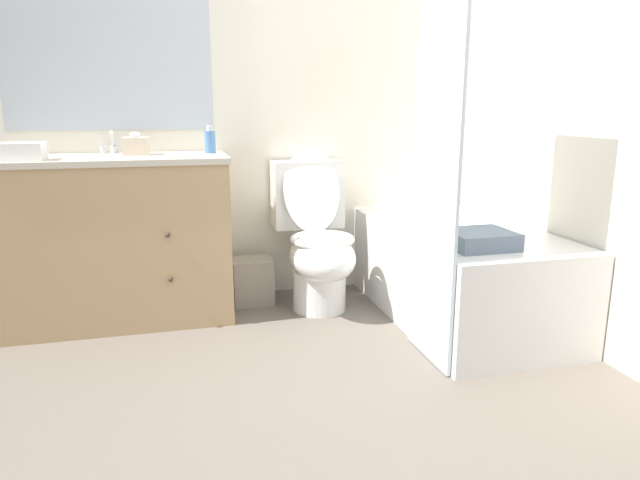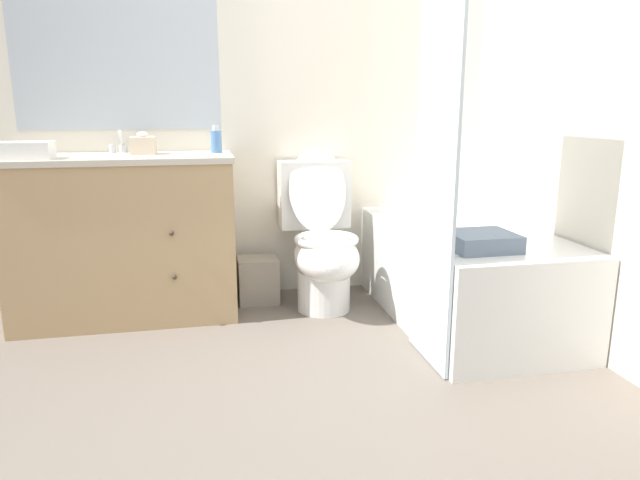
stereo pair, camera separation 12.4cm
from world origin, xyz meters
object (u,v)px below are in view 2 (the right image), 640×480
sink_faucet (123,146)px  toilet (322,242)px  wastebasket (258,280)px  hand_towel_folded (24,151)px  soap_dispenser (216,141)px  vanity_cabinet (125,236)px  bath_towel_folded (481,241)px  tissue_box (143,145)px  bathtub (463,274)px

sink_faucet → toilet: bearing=-13.8°
wastebasket → hand_towel_folded: (-1.12, -0.21, 0.78)m
soap_dispenser → wastebasket: bearing=0.1°
vanity_cabinet → bath_towel_folded: size_ratio=4.02×
vanity_cabinet → hand_towel_folded: bearing=-161.3°
toilet → wastebasket: bearing=156.0°
toilet → soap_dispenser: (-0.56, 0.15, 0.56)m
tissue_box → hand_towel_folded: (-0.53, -0.19, -0.01)m
toilet → wastebasket: toilet is taller
bathtub → hand_towel_folded: hand_towel_folded is taller
vanity_cabinet → toilet: size_ratio=1.29×
bathtub → wastebasket: size_ratio=5.20×
soap_dispenser → bath_towel_folded: size_ratio=0.51×
sink_faucet → hand_towel_folded: size_ratio=0.56×
wastebasket → tissue_box: (-0.59, -0.02, 0.79)m
tissue_box → soap_dispenser: soap_dispenser is taller
wastebasket → tissue_box: tissue_box is taller
wastebasket → hand_towel_folded: bearing=-169.2°
bathtub → vanity_cabinet: bearing=166.2°
hand_towel_folded → bath_towel_folded: size_ratio=0.88×
vanity_cabinet → sink_faucet: 0.50m
bath_towel_folded → tissue_box: bearing=149.0°
bathtub → wastebasket: 1.16m
sink_faucet → bath_towel_folded: bearing=-32.4°
soap_dispenser → hand_towel_folded: (-0.91, -0.21, -0.02)m
vanity_cabinet → wastebasket: bearing=6.0°
sink_faucet → wastebasket: bearing=-8.4°
bathtub → soap_dispenser: (-1.25, 0.50, 0.69)m
sink_faucet → soap_dispenser: (0.50, -0.11, 0.03)m
vanity_cabinet → sink_faucet: bearing=90.0°
vanity_cabinet → wastebasket: vanity_cabinet is taller
hand_towel_folded → bathtub: bearing=-7.6°
vanity_cabinet → toilet: (1.06, -0.08, -0.06)m
hand_towel_folded → tissue_box: bearing=19.8°
vanity_cabinet → sink_faucet: size_ratio=8.12×
sink_faucet → toilet: 1.21m
sink_faucet → hand_towel_folded: bearing=-142.2°
vanity_cabinet → wastebasket: 0.78m
bathtub → bath_towel_folded: (-0.13, -0.42, 0.28)m
soap_dispenser → tissue_box: bearing=-176.7°
bathtub → hand_towel_folded: size_ratio=5.43×
sink_faucet → tissue_box: size_ratio=1.11×
toilet → bath_towel_folded: bearing=-53.8°
toilet → hand_towel_folded: size_ratio=3.53×
sink_faucet → vanity_cabinet: bearing=-90.0°
tissue_box → vanity_cabinet: bearing=-156.6°
vanity_cabinet → bathtub: (1.75, -0.43, -0.19)m
wastebasket → soap_dispenser: soap_dispenser is taller
hand_towel_folded → toilet: bearing=2.3°
wastebasket → hand_towel_folded: hand_towel_folded is taller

